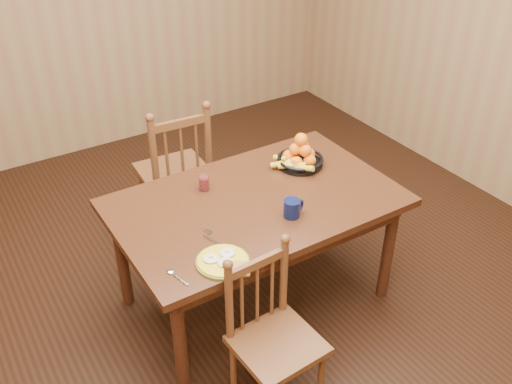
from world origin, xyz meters
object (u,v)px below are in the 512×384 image
chair_far (176,172)px  chair_near (273,337)px  coffee_mug (292,208)px  dining_table (256,212)px  breakfast_plate (223,261)px  fruit_bowl (300,157)px

chair_far → chair_near: (-0.23, -1.57, -0.07)m
chair_far → coffee_mug: (0.17, -1.15, 0.30)m
chair_far → dining_table: bearing=99.4°
chair_near → coffee_mug: size_ratio=6.58×
breakfast_plate → dining_table: bearing=42.0°
chair_far → fruit_bowl: (0.52, -0.73, 0.32)m
chair_near → fruit_bowl: 1.19m
breakfast_plate → coffee_mug: coffee_mug is taller
dining_table → chair_near: size_ratio=1.83×
chair_far → fruit_bowl: chair_far is taller
chair_far → coffee_mug: size_ratio=7.68×
dining_table → breakfast_plate: bearing=-138.0°
chair_far → fruit_bowl: 0.95m
fruit_bowl → chair_near: bearing=-131.7°
breakfast_plate → coffee_mug: size_ratio=2.31×
dining_table → chair_far: (-0.09, 0.91, -0.17)m
chair_near → breakfast_plate: bearing=108.6°
dining_table → chair_far: size_ratio=1.56×
chair_far → breakfast_plate: (-0.34, -1.29, 0.26)m
chair_near → coffee_mug: (0.40, 0.42, 0.37)m
chair_near → breakfast_plate: 0.45m
dining_table → coffee_mug: (0.08, -0.24, 0.14)m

